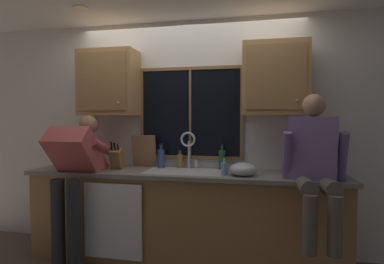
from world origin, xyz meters
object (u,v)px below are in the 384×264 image
at_px(bottle_tall_clear, 161,158).
at_px(cutting_board, 144,151).
at_px(bottle_green_glass, 180,161).
at_px(soap_dispenser, 224,168).
at_px(bottle_amber_small, 222,159).
at_px(mixing_bowl, 243,169).
at_px(person_standing, 75,170).
at_px(person_sitting_on_counter, 315,160).
at_px(knife_block, 117,159).

bearing_deg(bottle_tall_clear, cutting_board, 168.17).
bearing_deg(bottle_green_glass, soap_dispenser, -31.94).
bearing_deg(bottle_amber_small, mixing_bowl, -53.06).
bearing_deg(bottle_amber_small, cutting_board, 179.04).
height_order(person_standing, person_sitting_on_counter, person_sitting_on_counter).
height_order(cutting_board, soap_dispenser, cutting_board).
distance_m(mixing_bowl, bottle_green_glass, 0.77).
height_order(person_sitting_on_counter, mixing_bowl, person_sitting_on_counter).
bearing_deg(person_standing, soap_dispenser, 6.60).
xyz_separation_m(knife_block, cutting_board, (0.23, 0.21, 0.07)).
bearing_deg(person_sitting_on_counter, bottle_green_glass, 160.06).
distance_m(cutting_board, bottle_amber_small, 0.89).
xyz_separation_m(person_sitting_on_counter, mixing_bowl, (-0.62, 0.16, -0.12)).
bearing_deg(cutting_board, bottle_tall_clear, -11.83).
xyz_separation_m(person_standing, bottle_amber_small, (1.43, 0.49, 0.09)).
relative_size(knife_block, bottle_green_glass, 1.64).
bearing_deg(soap_dispenser, mixing_bowl, 1.43).
xyz_separation_m(person_sitting_on_counter, bottle_tall_clear, (-1.52, 0.44, -0.07)).
bearing_deg(soap_dispenser, person_standing, -173.40).
relative_size(person_standing, bottle_green_glass, 7.66).
distance_m(soap_dispenser, bottle_amber_small, 0.32).
relative_size(bottle_tall_clear, bottle_amber_small, 1.00).
relative_size(person_standing, person_sitting_on_counter, 1.19).
relative_size(knife_block, soap_dispenser, 1.95).
bearing_deg(bottle_green_glass, bottle_tall_clear, -168.93).
relative_size(person_sitting_on_counter, mixing_bowl, 4.82).
xyz_separation_m(person_standing, cutting_board, (0.55, 0.50, 0.16)).
height_order(person_sitting_on_counter, knife_block, person_sitting_on_counter).
distance_m(mixing_bowl, bottle_tall_clear, 0.95).
bearing_deg(bottle_green_glass, person_standing, -152.77).
relative_size(bottle_green_glass, bottle_amber_small, 0.74).
relative_size(person_standing, knife_block, 4.68).
xyz_separation_m(knife_block, bottle_green_glass, (0.65, 0.21, -0.03)).
relative_size(person_standing, soap_dispenser, 9.13).
relative_size(cutting_board, bottle_green_glass, 1.85).
xyz_separation_m(cutting_board, bottle_amber_small, (0.88, -0.01, -0.07)).
xyz_separation_m(knife_block, bottle_amber_small, (1.11, 0.20, 0.00)).
bearing_deg(knife_block, bottle_green_glass, 17.76).
distance_m(bottle_green_glass, bottle_tall_clear, 0.21).
height_order(soap_dispenser, bottle_amber_small, bottle_amber_small).
relative_size(cutting_board, bottle_tall_clear, 1.36).
height_order(bottle_green_glass, bottle_tall_clear, bottle_tall_clear).
bearing_deg(mixing_bowl, bottle_amber_small, 126.94).
xyz_separation_m(person_standing, soap_dispenser, (1.48, 0.17, 0.04)).
height_order(mixing_bowl, bottle_green_glass, bottle_green_glass).
xyz_separation_m(person_standing, knife_block, (0.32, 0.29, 0.09)).
bearing_deg(person_sitting_on_counter, person_standing, -179.56).
bearing_deg(soap_dispenser, cutting_board, 160.66).
distance_m(cutting_board, soap_dispenser, 1.00).
bearing_deg(person_standing, mixing_bowl, 6.05).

